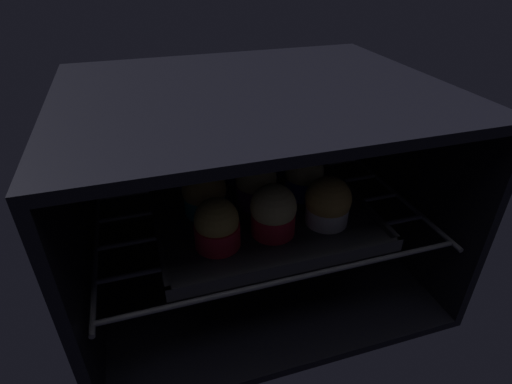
# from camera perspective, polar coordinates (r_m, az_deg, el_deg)

# --- Properties ---
(oven_cavity) EXTENTS (0.59, 0.47, 0.37)m
(oven_cavity) POSITION_cam_1_polar(r_m,az_deg,el_deg) (0.74, -1.18, 1.76)
(oven_cavity) COLOR black
(oven_cavity) RESTS_ON ground
(oven_rack) EXTENTS (0.55, 0.42, 0.01)m
(oven_rack) POSITION_cam_1_polar(r_m,az_deg,el_deg) (0.72, -0.21, -2.17)
(oven_rack) COLOR #42424C
(oven_rack) RESTS_ON oven_cavity
(baking_tray) EXTENTS (0.35, 0.35, 0.02)m
(baking_tray) POSITION_cam_1_polar(r_m,az_deg,el_deg) (0.71, -0.00, -1.84)
(baking_tray) COLOR black
(baking_tray) RESTS_ON oven_rack
(muffin_row0_col0) EXTENTS (0.07, 0.07, 0.08)m
(muffin_row0_col0) POSITION_cam_1_polar(r_m,az_deg,el_deg) (0.60, -5.56, -4.72)
(muffin_row0_col0) COLOR red
(muffin_row0_col0) RESTS_ON baking_tray
(muffin_row0_col1) EXTENTS (0.07, 0.07, 0.08)m
(muffin_row0_col1) POSITION_cam_1_polar(r_m,az_deg,el_deg) (0.62, 2.70, -2.69)
(muffin_row0_col1) COLOR red
(muffin_row0_col1) RESTS_ON baking_tray
(muffin_row0_col2) EXTENTS (0.07, 0.07, 0.08)m
(muffin_row0_col2) POSITION_cam_1_polar(r_m,az_deg,el_deg) (0.65, 10.11, -1.56)
(muffin_row0_col2) COLOR silver
(muffin_row0_col2) RESTS_ON baking_tray
(muffin_row1_col0) EXTENTS (0.07, 0.07, 0.09)m
(muffin_row1_col0) POSITION_cam_1_polar(r_m,az_deg,el_deg) (0.67, -7.31, -0.08)
(muffin_row1_col0) COLOR #0C8C84
(muffin_row1_col0) RESTS_ON baking_tray
(muffin_row1_col1) EXTENTS (0.07, 0.07, 0.09)m
(muffin_row1_col1) POSITION_cam_1_polar(r_m,az_deg,el_deg) (0.69, -0.26, 1.25)
(muffin_row1_col1) COLOR #7A238C
(muffin_row1_col1) RESTS_ON baking_tray
(muffin_row1_col2) EXTENTS (0.07, 0.07, 0.08)m
(muffin_row1_col2) POSITION_cam_1_polar(r_m,az_deg,el_deg) (0.72, 6.78, 2.32)
(muffin_row1_col2) COLOR #1928B7
(muffin_row1_col2) RESTS_ON baking_tray
(muffin_row2_col0) EXTENTS (0.07, 0.07, 0.08)m
(muffin_row2_col0) POSITION_cam_1_polar(r_m,az_deg,el_deg) (0.75, -8.48, 3.39)
(muffin_row2_col0) COLOR #1928B7
(muffin_row2_col0) RESTS_ON baking_tray
(muffin_row2_col1) EXTENTS (0.07, 0.07, 0.08)m
(muffin_row2_col1) POSITION_cam_1_polar(r_m,az_deg,el_deg) (0.77, -1.82, 4.33)
(muffin_row2_col1) COLOR #1928B7
(muffin_row2_col1) RESTS_ON baking_tray
(muffin_row2_col2) EXTENTS (0.07, 0.07, 0.08)m
(muffin_row2_col2) POSITION_cam_1_polar(r_m,az_deg,el_deg) (0.80, 4.47, 5.19)
(muffin_row2_col2) COLOR #1928B7
(muffin_row2_col2) RESTS_ON baking_tray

